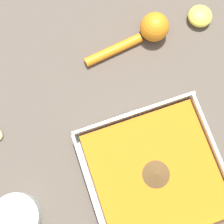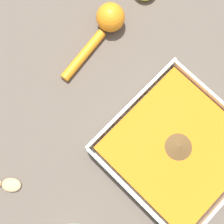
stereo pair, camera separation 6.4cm
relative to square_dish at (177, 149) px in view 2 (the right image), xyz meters
name	(u,v)px [view 2 (the right image)]	position (x,y,z in m)	size (l,w,h in m)	color
ground_plane	(159,134)	(0.00, -0.05, -0.02)	(4.00, 4.00, 0.00)	brown
square_dish	(177,149)	(0.00, 0.00, 0.00)	(0.26, 0.26, 0.05)	silver
lemon_squeezer	(106,25)	(-0.09, -0.29, 0.01)	(0.20, 0.06, 0.06)	orange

